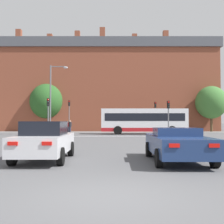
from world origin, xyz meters
name	(u,v)px	position (x,y,z in m)	size (l,w,h in m)	color
ground_plane	(107,196)	(0.00, 0.00, 0.00)	(400.00, 400.00, 0.00)	#545456
stop_line_strip	(111,136)	(0.00, 23.01, 0.00)	(9.84, 0.30, 0.01)	silver
far_pavement	(111,132)	(0.00, 34.61, 0.01)	(70.93, 2.50, 0.01)	gray
brick_civic_building	(106,89)	(-1.01, 44.45, 7.45)	(36.80, 14.35, 17.42)	brown
car_saloon_left	(45,141)	(-2.54, 5.31, 0.78)	(1.95, 4.42, 1.54)	silver
car_roadster_right	(177,144)	(2.63, 5.00, 0.68)	(2.13, 4.78, 1.29)	navy
bus_crossing_lead	(144,121)	(3.94, 28.00, 1.63)	(10.19, 2.72, 3.04)	silver
traffic_light_far_left	(69,111)	(-6.02, 34.21, 3.03)	(0.26, 0.31, 4.54)	slate
traffic_light_far_right	(156,112)	(6.28, 33.90, 2.89)	(0.26, 0.31, 4.30)	slate
traffic_light_near_right	(169,112)	(6.00, 23.36, 2.50)	(0.26, 0.31, 3.69)	slate
traffic_light_near_left	(48,111)	(-6.59, 23.53, 2.67)	(0.26, 0.31, 3.96)	slate
street_lamp_junction	(54,93)	(-6.33, 24.84, 4.66)	(1.99, 0.36, 7.71)	slate
pedestrian_waiting	(70,125)	(-5.84, 34.04, 0.98)	(0.44, 0.43, 1.68)	#333851
pedestrian_walking_east	(68,126)	(-6.17, 34.34, 0.94)	(0.44, 0.43, 1.61)	#333851
tree_by_building	(47,101)	(-10.13, 38.05, 4.68)	(5.24, 5.24, 7.44)	#4C3823
tree_kerbside	(56,105)	(-9.04, 39.71, 4.17)	(3.77, 3.77, 6.17)	#4C3823
tree_distant	(211,102)	(14.93, 35.93, 4.36)	(4.64, 4.64, 6.81)	#4C3823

